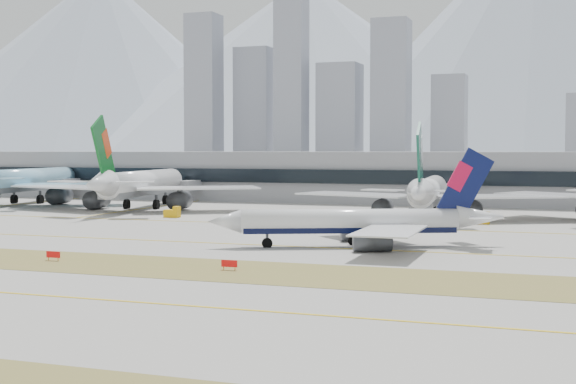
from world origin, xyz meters
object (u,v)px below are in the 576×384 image
at_px(taxiing_airliner, 360,223).
at_px(terminal, 369,176).
at_px(widebody_eva, 140,185).
at_px(widebody_cathay, 428,193).
at_px(widebody_korean, 25,182).

relative_size(taxiing_airliner, terminal, 0.16).
xyz_separation_m(taxiing_airliner, terminal, (-26.73, 116.36, 3.61)).
bearing_deg(terminal, taxiing_airliner, -77.06).
distance_m(taxiing_airliner, terminal, 119.44).
relative_size(widebody_eva, terminal, 0.24).
bearing_deg(widebody_eva, widebody_cathay, -100.44).
bearing_deg(terminal, widebody_cathay, -64.39).
height_order(taxiing_airliner, widebody_cathay, widebody_cathay).
height_order(widebody_eva, terminal, widebody_eva).
bearing_deg(widebody_korean, taxiing_airliner, -129.02).
bearing_deg(taxiing_airliner, widebody_eva, -61.87).
bearing_deg(widebody_eva, taxiing_airliner, -138.03).
bearing_deg(widebody_cathay, taxiing_airliner, 174.04).
bearing_deg(terminal, widebody_korean, -151.90).
bearing_deg(widebody_cathay, widebody_korean, 80.35).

